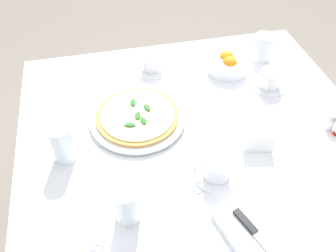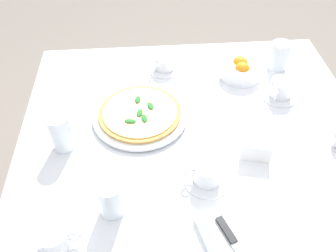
{
  "view_description": "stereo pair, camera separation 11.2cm",
  "coord_description": "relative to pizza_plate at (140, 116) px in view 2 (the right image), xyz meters",
  "views": [
    {
      "loc": [
        0.71,
        -0.26,
        1.57
      ],
      "look_at": [
        -0.06,
        -0.09,
        0.77
      ],
      "focal_mm": 38.05,
      "sensor_mm": 36.0,
      "label": 1
    },
    {
      "loc": [
        0.72,
        -0.15,
        1.57
      ],
      "look_at": [
        -0.06,
        -0.09,
        0.77
      ],
      "focal_mm": 38.05,
      "sensor_mm": 36.0,
      "label": 2
    }
  ],
  "objects": [
    {
      "name": "water_glass_center_back",
      "position": [
        0.11,
        -0.23,
        0.04
      ],
      "size": [
        0.07,
        0.07,
        0.12
      ],
      "color": "white",
      "rests_on": "dining_table"
    },
    {
      "name": "coffee_cup_left_edge",
      "position": [
        -0.07,
        0.49,
        0.02
      ],
      "size": [
        0.13,
        0.13,
        0.07
      ],
      "color": "white",
      "rests_on": "dining_table"
    },
    {
      "name": "pizza_plate",
      "position": [
        0.0,
        0.0,
        0.0
      ],
      "size": [
        0.31,
        0.31,
        0.02
      ],
      "color": "white",
      "rests_on": "dining_table"
    },
    {
      "name": "menu_card",
      "position": [
        0.21,
        0.33,
        0.02
      ],
      "size": [
        0.03,
        0.09,
        0.06
      ],
      "rotation": [
        0.0,
        0.0,
        1.33
      ],
      "color": "white",
      "rests_on": "dining_table"
    },
    {
      "name": "coffee_cup_near_left",
      "position": [
        -0.26,
        0.1,
        0.01
      ],
      "size": [
        0.13,
        0.13,
        0.06
      ],
      "color": "white",
      "rests_on": "dining_table"
    },
    {
      "name": "coffee_cup_right_edge",
      "position": [
        0.43,
        -0.21,
        0.02
      ],
      "size": [
        0.13,
        0.13,
        0.07
      ],
      "color": "white",
      "rests_on": "dining_table"
    },
    {
      "name": "pizza",
      "position": [
        0.0,
        0.0,
        0.01
      ],
      "size": [
        0.27,
        0.27,
        0.02
      ],
      "color": "#C68E47",
      "rests_on": "pizza_plate"
    },
    {
      "name": "water_glass_near_right",
      "position": [
        0.34,
        -0.08,
        0.04
      ],
      "size": [
        0.07,
        0.07,
        0.11
      ],
      "color": "white",
      "rests_on": "dining_table"
    },
    {
      "name": "citrus_bowl",
      "position": [
        -0.2,
        0.38,
        0.02
      ],
      "size": [
        0.15,
        0.15,
        0.07
      ],
      "color": "white",
      "rests_on": "dining_table"
    },
    {
      "name": "napkin_folded",
      "position": [
        0.48,
        0.22,
        -0.0
      ],
      "size": [
        0.24,
        0.18,
        0.02
      ],
      "rotation": [
        0.0,
        0.0,
        0.24
      ],
      "color": "white",
      "rests_on": "dining_table"
    },
    {
      "name": "dining_table",
      "position": [
        0.13,
        0.17,
        -0.14
      ],
      "size": [
        1.11,
        1.11,
        0.75
      ],
      "color": "white",
      "rests_on": "ground_plane"
    },
    {
      "name": "coffee_cup_far_right",
      "position": [
        0.27,
        0.18,
        0.02
      ],
      "size": [
        0.13,
        0.13,
        0.07
      ],
      "color": "white",
      "rests_on": "dining_table"
    },
    {
      "name": "water_glass_far_left",
      "position": [
        -0.24,
        0.53,
        0.04
      ],
      "size": [
        0.07,
        0.07,
        0.11
      ],
      "color": "white",
      "rests_on": "dining_table"
    },
    {
      "name": "dinner_knife",
      "position": [
        0.48,
        0.22,
        0.01
      ],
      "size": [
        0.19,
        0.09,
        0.01
      ],
      "rotation": [
        0.0,
        0.0,
        0.36
      ],
      "color": "silver",
      "rests_on": "napkin_folded"
    }
  ]
}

